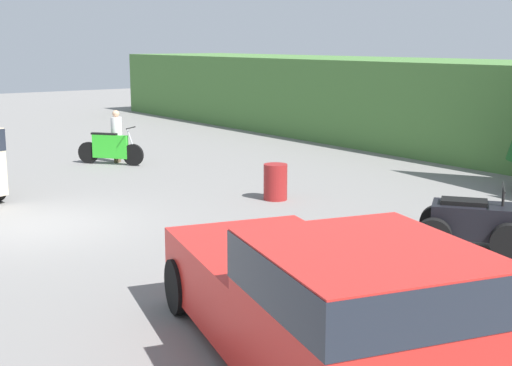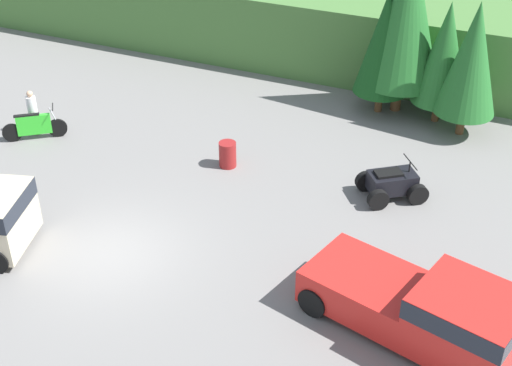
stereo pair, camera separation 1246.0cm
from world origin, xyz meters
TOP-DOWN VIEW (x-y plane):
  - ground_plane at (0.00, 0.00)m, footprint 80.00×80.00m
  - hillside_backdrop at (0.00, 16.00)m, footprint 44.00×6.00m
  - tree_left at (4.38, 11.64)m, footprint 2.07×2.07m
  - tree_mid_left at (4.95, 12.04)m, footprint 2.88×2.88m
  - tree_mid_right at (6.55, 11.74)m, footprint 2.01×2.01m
  - tree_right at (7.57, 11.10)m, footprint 2.16×2.16m
  - pickup_truck_red at (8.73, 0.29)m, footprint 5.54×3.37m
  - dirt_bike at (-6.19, 4.52)m, footprint 1.84×1.45m
  - quad_atv at (6.37, 5.99)m, footprint 2.34×2.21m
  - rider_person at (-6.47, 4.88)m, footprint 0.49×0.49m
  - steel_barrel at (0.89, 5.62)m, footprint 0.58×0.58m

SIDE VIEW (x-z plane):
  - ground_plane at x=0.00m, z-range 0.00..0.00m
  - steel_barrel at x=0.89m, z-range 0.00..0.88m
  - quad_atv at x=6.37m, z-range -0.12..1.09m
  - dirt_bike at x=-6.19m, z-range -0.10..1.10m
  - rider_person at x=-6.47m, z-range 0.07..1.74m
  - pickup_truck_red at x=8.73m, z-range 0.05..1.87m
  - hillside_backdrop at x=0.00m, z-range 0.00..3.14m
  - tree_mid_right at x=6.55m, z-range 0.40..4.96m
  - tree_left at x=4.38m, z-range 0.41..5.13m
  - tree_right at x=7.57m, z-range 0.43..5.33m
  - tree_mid_left at x=4.95m, z-range 0.58..7.11m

